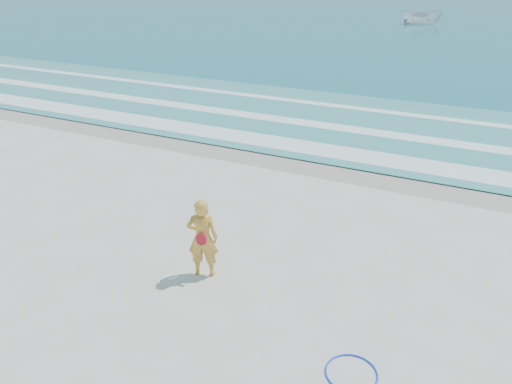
% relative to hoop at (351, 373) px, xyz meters
% --- Properties ---
extents(ground, '(400.00, 400.00, 0.00)m').
position_rel_hoop_xyz_m(ground, '(-4.02, 0.02, -0.02)').
color(ground, silver).
rests_on(ground, ground).
extents(wet_sand, '(400.00, 2.40, 0.00)m').
position_rel_hoop_xyz_m(wet_sand, '(-4.02, 9.02, -0.01)').
color(wet_sand, '#B2A893').
rests_on(wet_sand, ground).
extents(shallow, '(400.00, 10.00, 0.01)m').
position_rel_hoop_xyz_m(shallow, '(-4.02, 14.02, 0.03)').
color(shallow, '#59B7AD').
rests_on(shallow, ocean).
extents(foam_near, '(400.00, 1.40, 0.01)m').
position_rel_hoop_xyz_m(foam_near, '(-4.02, 10.32, 0.04)').
color(foam_near, white).
rests_on(foam_near, shallow).
extents(foam_mid, '(400.00, 0.90, 0.01)m').
position_rel_hoop_xyz_m(foam_mid, '(-4.02, 13.22, 0.04)').
color(foam_mid, white).
rests_on(foam_mid, shallow).
extents(foam_far, '(400.00, 0.60, 0.01)m').
position_rel_hoop_xyz_m(foam_far, '(-4.02, 16.52, 0.04)').
color(foam_far, white).
rests_on(foam_far, shallow).
extents(hoop, '(0.98, 0.98, 0.03)m').
position_rel_hoop_xyz_m(hoop, '(0.00, 0.00, 0.00)').
color(hoop, '#0D43F8').
rests_on(hoop, ground).
extents(boat, '(4.58, 2.42, 1.68)m').
position_rel_hoop_xyz_m(boat, '(-7.77, 53.77, 0.86)').
color(boat, white).
rests_on(boat, ocean).
extents(woman, '(0.80, 0.66, 1.88)m').
position_rel_hoop_xyz_m(woman, '(-3.86, 1.47, 0.92)').
color(woman, gold).
rests_on(woman, ground).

